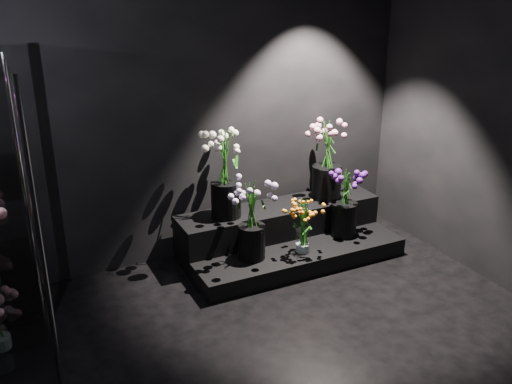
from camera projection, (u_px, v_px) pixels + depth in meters
floor at (313, 379)px, 3.64m from camera, size 4.00×4.00×0.00m
wall_back at (194, 102)px, 4.81m from camera, size 4.00×0.00×4.00m
display_riser at (285, 235)px, 5.21m from camera, size 1.92×0.85×0.43m
bouquet_orange_bells at (303, 225)px, 4.85m from camera, size 0.35×0.35×0.48m
bouquet_lilac at (252, 215)px, 4.70m from camera, size 0.44×0.44×0.67m
bouquet_purple at (345, 198)px, 5.13m from camera, size 0.37×0.37×0.64m
bouquet_cream_roses at (225, 169)px, 4.84m from camera, size 0.39×0.39×0.78m
bouquet_pink_roses at (328, 156)px, 5.26m from camera, size 0.48×0.48×0.74m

